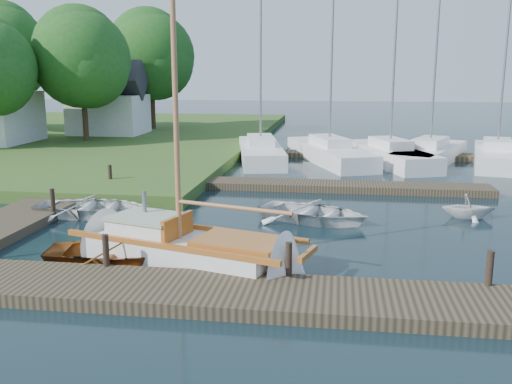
# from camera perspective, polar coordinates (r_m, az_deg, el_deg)

# --- Properties ---
(ground) EXTENTS (160.00, 160.00, 0.00)m
(ground) POSITION_cam_1_polar(r_m,az_deg,el_deg) (18.58, 0.00, -3.62)
(ground) COLOR black
(ground) RESTS_ON ground
(near_dock) EXTENTS (18.00, 2.20, 0.30)m
(near_dock) POSITION_cam_1_polar(r_m,az_deg,el_deg) (12.93, -3.88, -10.10)
(near_dock) COLOR #2C231A
(near_dock) RESTS_ON ground
(left_dock) EXTENTS (2.20, 18.00, 0.30)m
(left_dock) POSITION_cam_1_polar(r_m,az_deg,el_deg) (22.88, -19.48, -0.94)
(left_dock) COLOR #2C231A
(left_dock) RESTS_ON ground
(far_dock) EXTENTS (14.00, 1.60, 0.30)m
(far_dock) POSITION_cam_1_polar(r_m,az_deg,el_deg) (24.69, 6.78, 0.60)
(far_dock) COLOR #2C231A
(far_dock) RESTS_ON ground
(pontoon) EXTENTS (30.00, 1.60, 0.30)m
(pontoon) POSITION_cam_1_polar(r_m,az_deg,el_deg) (34.85, 20.52, 3.26)
(pontoon) COLOR #2C231A
(pontoon) RESTS_ON ground
(mooring_post_1) EXTENTS (0.16, 0.16, 0.80)m
(mooring_post_1) POSITION_cam_1_polar(r_m,az_deg,el_deg) (14.53, -14.78, -5.66)
(mooring_post_1) COLOR black
(mooring_post_1) RESTS_ON near_dock
(mooring_post_2) EXTENTS (0.16, 0.16, 0.80)m
(mooring_post_2) POSITION_cam_1_polar(r_m,az_deg,el_deg) (13.46, 3.29, -6.69)
(mooring_post_2) COLOR black
(mooring_post_2) RESTS_ON near_dock
(mooring_post_3) EXTENTS (0.16, 0.16, 0.80)m
(mooring_post_3) POSITION_cam_1_polar(r_m,az_deg,el_deg) (13.85, 22.32, -7.06)
(mooring_post_3) COLOR black
(mooring_post_3) RESTS_ON near_dock
(mooring_post_4) EXTENTS (0.16, 0.16, 0.80)m
(mooring_post_4) POSITION_cam_1_polar(r_m,az_deg,el_deg) (20.58, -19.67, -0.78)
(mooring_post_4) COLOR black
(mooring_post_4) RESTS_ON left_dock
(mooring_post_5) EXTENTS (0.16, 0.16, 0.80)m
(mooring_post_5) POSITION_cam_1_polar(r_m,az_deg,el_deg) (25.01, -14.38, 1.73)
(mooring_post_5) COLOR black
(mooring_post_5) RESTS_ON left_dock
(sailboat) EXTENTS (7.41, 3.93, 9.83)m
(sailboat) POSITION_cam_1_polar(r_m,az_deg,el_deg) (15.17, -6.46, -5.97)
(sailboat) COLOR white
(sailboat) RESTS_ON ground
(dinghy) EXTENTS (4.43, 3.50, 0.83)m
(dinghy) POSITION_cam_1_polar(r_m,az_deg,el_deg) (15.61, -13.16, -5.44)
(dinghy) COLOR #994F13
(dinghy) RESTS_ON ground
(tender_a) EXTENTS (4.17, 3.13, 0.82)m
(tender_a) POSITION_cam_1_polar(r_m,az_deg,el_deg) (20.84, -16.03, -1.20)
(tender_a) COLOR white
(tender_a) RESTS_ON ground
(tender_c) EXTENTS (4.54, 3.92, 0.79)m
(tender_c) POSITION_cam_1_polar(r_m,az_deg,el_deg) (19.44, 5.79, -1.77)
(tender_c) COLOR white
(tender_c) RESTS_ON ground
(tender_d) EXTENTS (1.82, 1.58, 0.94)m
(tender_d) POSITION_cam_1_polar(r_m,az_deg,el_deg) (21.11, 20.50, -1.17)
(tender_d) COLOR white
(tender_d) RESTS_ON ground
(marina_boat_0) EXTENTS (3.86, 8.90, 10.61)m
(marina_boat_0) POSITION_cam_1_polar(r_m,az_deg,el_deg) (32.46, 0.46, 4.17)
(marina_boat_0) COLOR white
(marina_boat_0) RESTS_ON ground
(marina_boat_1) EXTENTS (5.40, 9.35, 10.32)m
(marina_boat_1) POSITION_cam_1_polar(r_m,az_deg,el_deg) (32.36, 7.33, 4.04)
(marina_boat_1) COLOR white
(marina_boat_1) RESTS_ON ground
(marina_boat_2) EXTENTS (4.86, 8.43, 10.39)m
(marina_boat_2) POSITION_cam_1_polar(r_m,az_deg,el_deg) (32.02, 13.24, 3.74)
(marina_boat_2) COLOR white
(marina_boat_2) RESTS_ON ground
(marina_boat_3) EXTENTS (5.28, 8.26, 10.76)m
(marina_boat_3) POSITION_cam_1_polar(r_m,az_deg,el_deg) (32.93, 16.99, 3.76)
(marina_boat_3) COLOR white
(marina_boat_3) RESTS_ON ground
(marina_boat_4) EXTENTS (3.76, 7.99, 11.32)m
(marina_boat_4) POSITION_cam_1_polar(r_m,az_deg,el_deg) (33.45, 22.94, 3.47)
(marina_boat_4) COLOR white
(marina_boat_4) RESTS_ON ground
(house_c) EXTENTS (5.25, 4.00, 5.28)m
(house_c) POSITION_cam_1_polar(r_m,az_deg,el_deg) (43.09, -14.53, 8.43)
(house_c) COLOR white
(house_c) RESTS_ON shore
(tree_3) EXTENTS (6.41, 6.38, 8.74)m
(tree_3) POSITION_cam_1_polar(r_m,az_deg,el_deg) (39.41, -17.03, 12.69)
(tree_3) COLOR #332114
(tree_3) RESTS_ON shore
(tree_4) EXTENTS (7.01, 7.01, 9.66)m
(tree_4) POSITION_cam_1_polar(r_m,az_deg,el_deg) (46.75, -24.07, 12.70)
(tree_4) COLOR #332114
(tree_4) RESTS_ON shore
(tree_7) EXTENTS (6.83, 6.83, 9.38)m
(tree_7) POSITION_cam_1_polar(r_m,az_deg,el_deg) (46.13, -10.44, 13.33)
(tree_7) COLOR #332114
(tree_7) RESTS_ON shore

